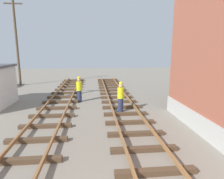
{
  "coord_description": "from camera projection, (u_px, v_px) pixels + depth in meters",
  "views": [
    {
      "loc": [
        -1.15,
        -2.27,
        3.66
      ],
      "look_at": [
        0.04,
        9.71,
        1.24
      ],
      "focal_mm": 30.71,
      "sensor_mm": 36.0,
      "label": 1
    }
  ],
  "objects": [
    {
      "name": "track_worker_distant",
      "position": [
        121.0,
        97.0,
        11.62
      ],
      "size": [
        0.4,
        0.4,
        1.87
      ],
      "color": "#262D4C",
      "rests_on": "ground"
    },
    {
      "name": "track_worker_foreground",
      "position": [
        79.0,
        89.0,
        13.91
      ],
      "size": [
        0.4,
        0.4,
        1.87
      ],
      "color": "#262D4C",
      "rests_on": "ground"
    },
    {
      "name": "utility_pole_far",
      "position": [
        17.0,
        42.0,
        19.96
      ],
      "size": [
        1.8,
        0.24,
        8.76
      ],
      "color": "brown",
      "rests_on": "ground"
    }
  ]
}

